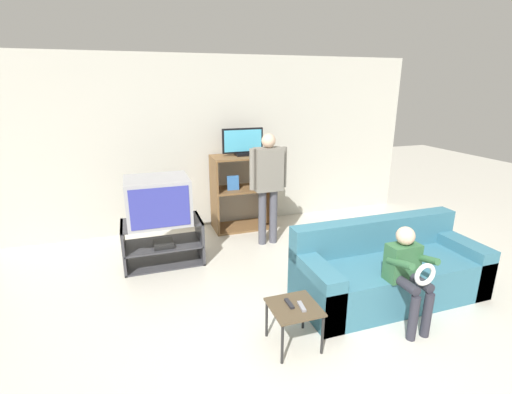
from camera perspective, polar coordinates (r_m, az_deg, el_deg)
The scene contains 12 objects.
ground_plane at distance 3.26m, azimuth 11.70°, elevation -25.41°, with size 18.00×18.00×0.00m, color beige.
wall_back at distance 5.81m, azimuth -5.43°, elevation 8.20°, with size 6.40×0.06×2.60m.
tv_stand at distance 4.83m, azimuth -14.11°, elevation -6.81°, with size 0.97×0.53×0.56m.
television_main at distance 4.63m, azimuth -14.86°, elevation -0.49°, with size 0.75×0.62×0.56m.
media_shelf at distance 5.72m, azimuth -2.22°, elevation 0.81°, with size 0.90×0.49×1.15m.
television_flat at distance 5.56m, azimuth -2.06°, elevation 8.35°, with size 0.62×0.20×0.41m.
snack_table at distance 3.31m, azimuth 5.89°, elevation -17.09°, with size 0.41×0.41×0.38m.
remote_control_black at distance 3.29m, azimuth 5.14°, elevation -16.01°, with size 0.04×0.14×0.02m, color #232328.
remote_control_white at distance 3.27m, azimuth 7.03°, elevation -16.36°, with size 0.04×0.14×0.02m, color gray.
couch at distance 4.25m, azimuth 19.61°, elevation -10.69°, with size 1.99×0.81×0.78m.
person_standing_adult at distance 5.05m, azimuth 1.89°, elevation 2.79°, with size 0.53×0.20×1.56m.
person_seated_child at distance 3.69m, azimuth 22.37°, elevation -10.29°, with size 0.33×0.43×0.95m.
Camera 1 is at (-1.32, -2.03, 2.19)m, focal length 26.00 mm.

